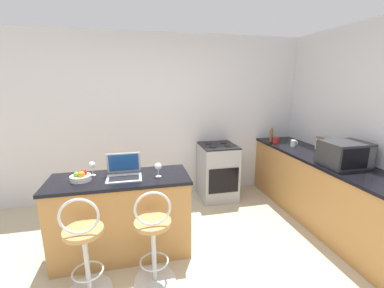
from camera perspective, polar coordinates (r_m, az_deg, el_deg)
wall_back at (r=4.18m, az=-8.46°, el=5.62°), size 12.00×0.06×2.60m
breakfast_bar at (r=3.01m, az=-15.23°, el=-15.15°), size 1.46×0.58×0.89m
counter_right at (r=3.94m, az=27.13°, el=-9.15°), size 0.67×2.74×0.89m
bar_stool_near at (r=2.59m, az=-22.70°, el=-20.87°), size 0.40×0.40×0.97m
bar_stool_far at (r=2.55m, az=-8.56°, el=-20.48°), size 0.40×0.40×0.97m
laptop at (r=2.82m, az=-14.87°, el=-5.84°), size 0.36×0.30×0.25m
microwave at (r=3.55m, az=30.83°, el=-1.91°), size 0.49×0.41×0.29m
stove_range at (r=4.24m, az=5.70°, el=-6.08°), size 0.56×0.61×0.90m
mug_white at (r=4.29m, az=21.60°, el=0.18°), size 0.10×0.08×0.10m
fruit_bowl at (r=2.86m, az=-23.48°, el=-6.71°), size 0.20×0.20×0.11m
wine_glass_tall at (r=2.94m, az=-21.32°, el=-4.42°), size 0.07×0.07×0.16m
mug_red at (r=4.41m, az=18.15°, el=0.82°), size 0.10×0.08×0.10m
pepper_mill at (r=4.48m, az=17.21°, el=1.87°), size 0.05×0.05×0.24m
storage_jar at (r=4.26m, az=26.42°, el=0.19°), size 0.12×0.12×0.18m
wine_glass_short at (r=2.73m, az=-7.53°, el=-5.05°), size 0.07×0.07×0.15m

